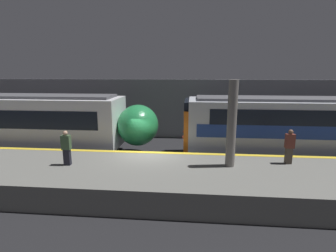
# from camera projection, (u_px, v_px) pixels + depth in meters

# --- Properties ---
(ground_plane) EXTENTS (120.00, 120.00, 0.00)m
(ground_plane) POSITION_uv_depth(u_px,v_px,m) (150.00, 171.00, 13.58)
(ground_plane) COLOR black
(platform) EXTENTS (40.00, 4.49, 1.05)m
(platform) POSITION_uv_depth(u_px,v_px,m) (142.00, 179.00, 11.28)
(platform) COLOR slate
(platform) RESTS_ON ground
(station_rear_barrier) EXTENTS (50.00, 0.15, 4.45)m
(station_rear_barrier) POSITION_uv_depth(u_px,v_px,m) (164.00, 109.00, 19.97)
(station_rear_barrier) COLOR gray
(station_rear_barrier) RESTS_ON ground
(support_pillar_near) EXTENTS (0.40, 0.40, 3.70)m
(support_pillar_near) POSITION_uv_depth(u_px,v_px,m) (232.00, 124.00, 10.99)
(support_pillar_near) COLOR slate
(support_pillar_near) RESTS_ON platform
(person_waiting) EXTENTS (0.38, 0.24, 1.55)m
(person_waiting) POSITION_uv_depth(u_px,v_px,m) (289.00, 146.00, 11.49)
(person_waiting) COLOR #473D33
(person_waiting) RESTS_ON platform
(person_walking) EXTENTS (0.38, 0.24, 1.54)m
(person_walking) POSITION_uv_depth(u_px,v_px,m) (66.00, 147.00, 11.32)
(person_walking) COLOR black
(person_walking) RESTS_ON platform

